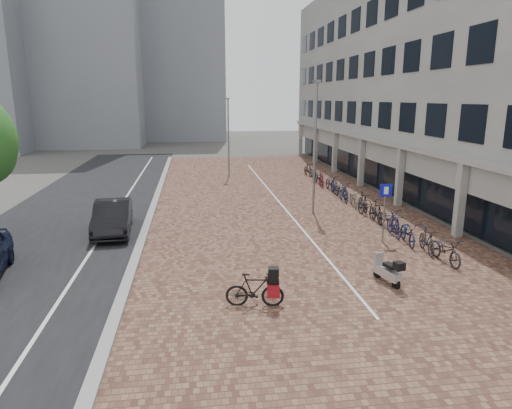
% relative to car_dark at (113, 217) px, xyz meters
% --- Properties ---
extents(ground, '(140.00, 140.00, 0.00)m').
position_rel_car_dark_xyz_m(ground, '(6.53, -6.79, -0.74)').
color(ground, '#474442').
rests_on(ground, ground).
extents(plaza_brick, '(14.50, 42.00, 0.04)m').
position_rel_car_dark_xyz_m(plaza_brick, '(8.53, 5.21, -0.73)').
color(plaza_brick, brown).
rests_on(plaza_brick, ground).
extents(street_asphalt, '(8.00, 50.00, 0.03)m').
position_rel_car_dark_xyz_m(street_asphalt, '(-2.47, 5.21, -0.73)').
color(street_asphalt, black).
rests_on(street_asphalt, ground).
extents(curb, '(0.35, 42.00, 0.14)m').
position_rel_car_dark_xyz_m(curb, '(1.43, 5.21, -0.67)').
color(curb, gray).
rests_on(curb, ground).
extents(lane_line, '(0.12, 44.00, 0.00)m').
position_rel_car_dark_xyz_m(lane_line, '(-0.47, 5.21, -0.71)').
color(lane_line, white).
rests_on(lane_line, street_asphalt).
extents(parking_line, '(0.10, 30.00, 0.00)m').
position_rel_car_dark_xyz_m(parking_line, '(8.73, 5.21, -0.70)').
color(parking_line, white).
rests_on(parking_line, plaza_brick).
extents(office_building, '(8.40, 40.00, 15.00)m').
position_rel_car_dark_xyz_m(office_building, '(19.49, 9.21, 7.71)').
color(office_building, '#A1A19B').
rests_on(office_building, ground).
extents(bg_towers, '(33.00, 23.00, 32.00)m').
position_rel_car_dark_xyz_m(bg_towers, '(-7.81, 42.15, 13.23)').
color(bg_towers, gray).
rests_on(bg_towers, ground).
extents(car_dark, '(1.91, 4.58, 1.47)m').
position_rel_car_dark_xyz_m(car_dark, '(0.00, 0.00, 0.00)').
color(car_dark, black).
rests_on(car_dark, ground).
extents(hero_bike, '(1.80, 0.76, 1.23)m').
position_rel_car_dark_xyz_m(hero_bike, '(5.42, -8.43, -0.19)').
color(hero_bike, black).
rests_on(hero_bike, ground).
extents(scooter_front, '(0.76, 1.46, 0.96)m').
position_rel_car_dark_xyz_m(scooter_front, '(10.03, -7.35, -0.26)').
color(scooter_front, '#ACADB2').
rests_on(scooter_front, ground).
extents(parking_sign, '(0.53, 0.09, 2.55)m').
position_rel_car_dark_xyz_m(parking_sign, '(11.72, -3.07, 0.98)').
color(parking_sign, slate).
rests_on(parking_sign, ground).
extents(lamp_near, '(0.12, 0.12, 6.87)m').
position_rel_car_dark_xyz_m(lamp_near, '(10.06, 2.25, 2.70)').
color(lamp_near, slate).
rests_on(lamp_near, ground).
extents(lamp_far, '(0.12, 0.12, 5.99)m').
position_rel_car_dark_xyz_m(lamp_far, '(6.49, 14.23, 2.26)').
color(lamp_far, gray).
rests_on(lamp_far, ground).
extents(bike_row, '(1.26, 21.44, 1.05)m').
position_rel_car_dark_xyz_m(bike_row, '(12.74, 3.86, -0.22)').
color(bike_row, black).
rests_on(bike_row, ground).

